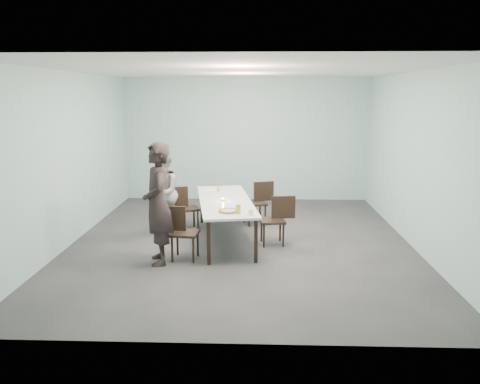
{
  "coord_description": "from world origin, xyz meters",
  "views": [
    {
      "loc": [
        0.27,
        -8.04,
        2.62
      ],
      "look_at": [
        0.0,
        -0.38,
        1.0
      ],
      "focal_mm": 35.0,
      "sensor_mm": 36.0,
      "label": 1
    }
  ],
  "objects_px": {
    "diner_far": "(162,193)",
    "water_tumbler": "(251,212)",
    "chair_near_left": "(180,229)",
    "pizza": "(228,211)",
    "side_plate": "(236,205)",
    "amber_tumbler": "(219,189)",
    "tealight": "(223,200)",
    "table": "(225,203)",
    "chair_far_left": "(183,205)",
    "chair_far_right": "(259,200)",
    "chair_near_right": "(277,217)",
    "diner_near": "(158,204)",
    "beer_glass": "(238,209)"
  },
  "relations": [
    {
      "from": "chair_far_right",
      "to": "tealight",
      "type": "height_order",
      "value": "chair_far_right"
    },
    {
      "from": "water_tumbler",
      "to": "amber_tumbler",
      "type": "relative_size",
      "value": 1.12
    },
    {
      "from": "tealight",
      "to": "water_tumbler",
      "type": "bearing_deg",
      "value": -62.13
    },
    {
      "from": "table",
      "to": "diner_near",
      "type": "xyz_separation_m",
      "value": [
        -0.96,
        -1.19,
        0.26
      ]
    },
    {
      "from": "water_tumbler",
      "to": "diner_near",
      "type": "bearing_deg",
      "value": -173.7
    },
    {
      "from": "chair_near_left",
      "to": "table",
      "type": "bearing_deg",
      "value": 61.71
    },
    {
      "from": "side_plate",
      "to": "amber_tumbler",
      "type": "relative_size",
      "value": 2.25
    },
    {
      "from": "water_tumbler",
      "to": "tealight",
      "type": "height_order",
      "value": "water_tumbler"
    },
    {
      "from": "diner_far",
      "to": "chair_far_right",
      "type": "bearing_deg",
      "value": 102.51
    },
    {
      "from": "chair_near_left",
      "to": "beer_glass",
      "type": "bearing_deg",
      "value": 7.22
    },
    {
      "from": "diner_far",
      "to": "tealight",
      "type": "relative_size",
      "value": 28.03
    },
    {
      "from": "chair_far_left",
      "to": "pizza",
      "type": "xyz_separation_m",
      "value": [
        0.97,
        -1.47,
        0.27
      ]
    },
    {
      "from": "table",
      "to": "diner_far",
      "type": "distance_m",
      "value": 1.28
    },
    {
      "from": "chair_near_left",
      "to": "beer_glass",
      "type": "xyz_separation_m",
      "value": [
        0.93,
        0.04,
        0.32
      ]
    },
    {
      "from": "chair_far_left",
      "to": "chair_near_left",
      "type": "bearing_deg",
      "value": -103.38
    },
    {
      "from": "diner_far",
      "to": "pizza",
      "type": "xyz_separation_m",
      "value": [
        1.33,
        -1.29,
        -0.02
      ]
    },
    {
      "from": "diner_near",
      "to": "diner_far",
      "type": "height_order",
      "value": "diner_near"
    },
    {
      "from": "chair_near_left",
      "to": "pizza",
      "type": "distance_m",
      "value": 0.83
    },
    {
      "from": "diner_near",
      "to": "beer_glass",
      "type": "distance_m",
      "value": 1.26
    },
    {
      "from": "diner_far",
      "to": "water_tumbler",
      "type": "bearing_deg",
      "value": 40.48
    },
    {
      "from": "water_tumbler",
      "to": "side_plate",
      "type": "bearing_deg",
      "value": 112.91
    },
    {
      "from": "beer_glass",
      "to": "tealight",
      "type": "relative_size",
      "value": 2.68
    },
    {
      "from": "chair_far_left",
      "to": "beer_glass",
      "type": "bearing_deg",
      "value": -74.42
    },
    {
      "from": "chair_near_left",
      "to": "tealight",
      "type": "distance_m",
      "value": 1.15
    },
    {
      "from": "chair_far_right",
      "to": "beer_glass",
      "type": "relative_size",
      "value": 5.8
    },
    {
      "from": "diner_near",
      "to": "side_plate",
      "type": "bearing_deg",
      "value": 107.26
    },
    {
      "from": "amber_tumbler",
      "to": "diner_near",
      "type": "bearing_deg",
      "value": -111.94
    },
    {
      "from": "water_tumbler",
      "to": "amber_tumbler",
      "type": "bearing_deg",
      "value": 110.03
    },
    {
      "from": "diner_near",
      "to": "amber_tumbler",
      "type": "bearing_deg",
      "value": 141.79
    },
    {
      "from": "side_plate",
      "to": "water_tumbler",
      "type": "relative_size",
      "value": 2.0
    },
    {
      "from": "chair_far_left",
      "to": "beer_glass",
      "type": "xyz_separation_m",
      "value": [
        1.13,
        -1.56,
        0.32
      ]
    },
    {
      "from": "pizza",
      "to": "tealight",
      "type": "xyz_separation_m",
      "value": [
        -0.14,
        0.81,
        0.0
      ]
    },
    {
      "from": "diner_far",
      "to": "side_plate",
      "type": "xyz_separation_m",
      "value": [
        1.42,
        -0.82,
        -0.03
      ]
    },
    {
      "from": "tealight",
      "to": "chair_far_left",
      "type": "bearing_deg",
      "value": 141.14
    },
    {
      "from": "chair_far_left",
      "to": "diner_near",
      "type": "height_order",
      "value": "diner_near"
    },
    {
      "from": "chair_near_left",
      "to": "chair_near_right",
      "type": "xyz_separation_m",
      "value": [
        1.58,
        0.8,
        0.0
      ]
    },
    {
      "from": "chair_near_left",
      "to": "water_tumbler",
      "type": "distance_m",
      "value": 1.17
    },
    {
      "from": "table",
      "to": "side_plate",
      "type": "bearing_deg",
      "value": -62.76
    },
    {
      "from": "tealight",
      "to": "chair_near_left",
      "type": "bearing_deg",
      "value": -124.1
    },
    {
      "from": "diner_near",
      "to": "beer_glass",
      "type": "height_order",
      "value": "diner_near"
    },
    {
      "from": "diner_far",
      "to": "beer_glass",
      "type": "xyz_separation_m",
      "value": [
        1.49,
        -1.37,
        0.04
      ]
    },
    {
      "from": "diner_far",
      "to": "side_plate",
      "type": "height_order",
      "value": "diner_far"
    },
    {
      "from": "table",
      "to": "side_plate",
      "type": "height_order",
      "value": "side_plate"
    },
    {
      "from": "side_plate",
      "to": "beer_glass",
      "type": "height_order",
      "value": "beer_glass"
    },
    {
      "from": "table",
      "to": "chair_far_left",
      "type": "distance_m",
      "value": 1.06
    },
    {
      "from": "beer_glass",
      "to": "chair_far_left",
      "type": "bearing_deg",
      "value": 126.05
    },
    {
      "from": "chair_near_right",
      "to": "tealight",
      "type": "relative_size",
      "value": 15.54
    },
    {
      "from": "chair_near_left",
      "to": "side_plate",
      "type": "bearing_deg",
      "value": 39.1
    },
    {
      "from": "chair_near_right",
      "to": "diner_near",
      "type": "xyz_separation_m",
      "value": [
        -1.89,
        -0.99,
        0.45
      ]
    },
    {
      "from": "amber_tumbler",
      "to": "tealight",
      "type": "bearing_deg",
      "value": -80.01
    }
  ]
}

